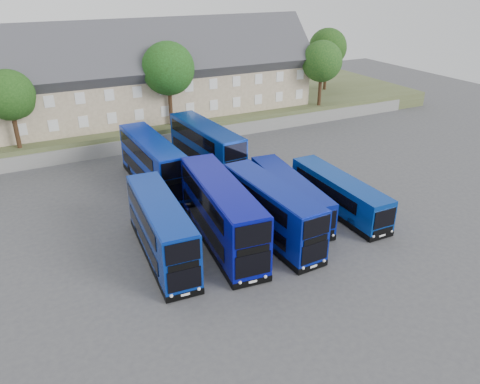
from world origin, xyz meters
name	(u,v)px	position (x,y,z in m)	size (l,w,h in m)	color
ground	(267,252)	(0.00, 0.00, 0.00)	(120.00, 120.00, 0.00)	#424246
retaining_wall	(160,141)	(0.00, 24.00, 0.75)	(70.00, 0.40, 1.50)	slate
earth_bank	(135,117)	(0.00, 34.00, 1.00)	(80.00, 20.00, 2.00)	#4B532E
terrace_row	(114,81)	(-3.00, 30.00, 6.60)	(48.00, 10.40, 11.20)	#9D8B6E
dd_front_left	(161,230)	(-6.64, 2.86, 2.04)	(3.07, 10.60, 4.16)	navy
dd_front_mid	(221,214)	(-2.23, 2.75, 2.28)	(3.75, 11.84, 4.63)	#070B86
dd_front_right	(271,212)	(1.31, 1.85, 2.04)	(2.90, 10.55, 4.15)	navy
dd_rear_left	(153,164)	(-3.64, 14.48, 2.18)	(2.97, 11.27, 4.45)	#0824A2
dd_rear_right	(206,148)	(2.26, 16.00, 2.20)	(3.46, 11.42, 4.47)	navy
coach_east_a	(289,195)	(4.65, 4.58, 1.45)	(3.37, 11.04, 2.97)	navy
coach_east_b	(339,195)	(8.33, 2.96, 1.43)	(2.30, 10.68, 2.91)	navy
tree_west	(11,97)	(-13.85, 25.10, 7.05)	(4.80, 4.80, 7.65)	#382314
tree_mid	(169,70)	(2.15, 25.60, 8.07)	(5.76, 5.76, 9.18)	#382314
tree_east	(322,63)	(22.15, 25.10, 7.39)	(5.12, 5.12, 8.16)	#382314
tree_far	(328,49)	(28.15, 32.10, 7.73)	(5.44, 5.44, 8.67)	#382314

